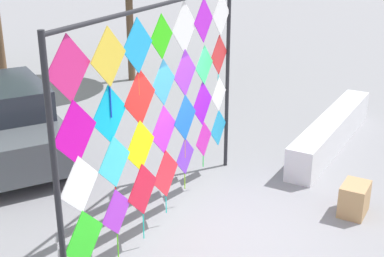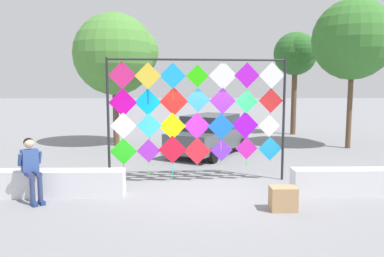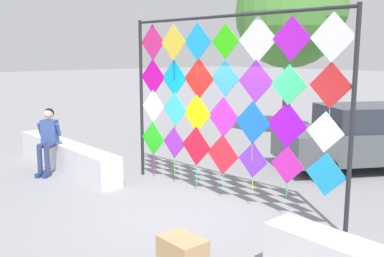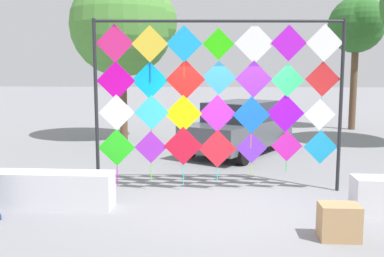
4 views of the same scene
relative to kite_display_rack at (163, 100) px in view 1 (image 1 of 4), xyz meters
name	(u,v)px [view 1 (image 1 of 4)]	position (x,y,z in m)	size (l,w,h in m)	color
ground	(233,235)	(0.27, -1.04, -2.02)	(120.00, 120.00, 0.00)	gray
plaza_ledge_right	(332,131)	(4.46, -1.30, -1.70)	(4.27, 0.51, 0.64)	silver
kite_display_rack	(163,100)	(0.00, 0.00, 0.00)	(4.90, 0.44, 3.41)	#232328
parked_car	(6,121)	(0.63, 4.07, -1.25)	(3.46, 4.24, 1.53)	#4C5156
cardboard_box_large	(354,199)	(1.80, -2.43, -1.76)	(0.56, 0.39, 0.52)	tan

